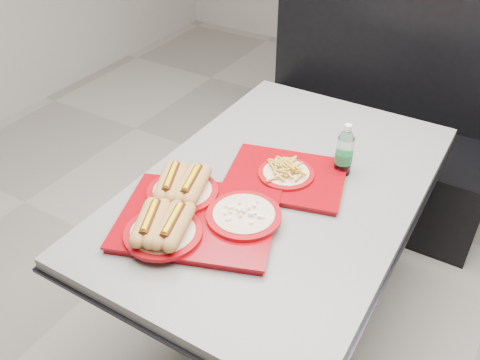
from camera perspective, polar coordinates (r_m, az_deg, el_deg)
The scene contains 6 objects.
ground at distance 2.31m, azimuth 3.67°, elevation -15.44°, with size 6.00×6.00×0.00m, color gray.
diner_table at distance 1.89m, azimuth 4.35°, elevation -4.41°, with size 0.92×1.42×0.75m.
booth_bench at distance 2.84m, azimuth 14.45°, elevation 5.34°, with size 1.30×0.57×1.35m.
tray_near at distance 1.60m, azimuth -5.47°, elevation -3.60°, with size 0.59×0.52×0.11m.
tray_far at distance 1.79m, azimuth 5.18°, elevation 0.60°, with size 0.47×0.41×0.08m.
water_bottle at distance 1.82m, azimuth 11.64°, elevation 3.04°, with size 0.06×0.06×0.20m.
Camera 1 is at (0.61, -1.29, 1.82)m, focal length 38.00 mm.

